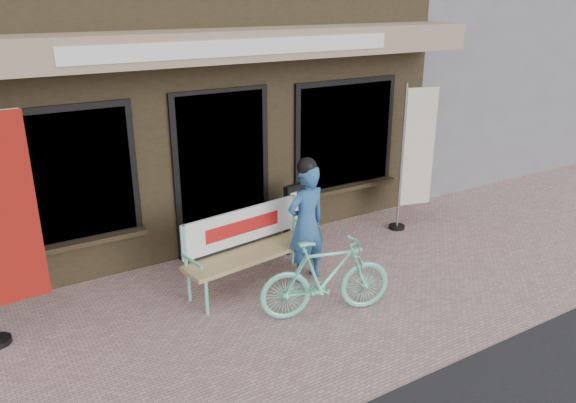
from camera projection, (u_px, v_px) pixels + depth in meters
ground at (303, 313)px, 6.18m from camera, size 70.00×70.00×0.00m
storefront at (140, 15)px, 9.13m from camera, size 7.00×6.77×6.00m
neighbor_right_near at (474, 17)px, 13.77m from camera, size 10.00×7.00×5.60m
bench at (248, 242)px, 6.64m from camera, size 1.76×0.67×0.93m
person at (306, 221)px, 6.69m from camera, size 0.57×0.41×1.55m
bicycle at (326, 277)px, 6.03m from camera, size 1.53×0.81×0.89m
nobori_red at (3, 224)px, 5.34m from camera, size 0.71×0.28×2.41m
nobori_cream at (415, 155)px, 8.11m from camera, size 0.64×0.28×2.17m
menu_stand at (299, 216)px, 7.57m from camera, size 0.49×0.20×0.96m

